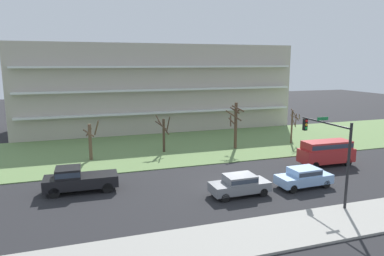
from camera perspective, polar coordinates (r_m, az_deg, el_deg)
name	(u,v)px	position (r m, az deg, el deg)	size (l,w,h in m)	color
ground	(232,186)	(28.46, 6.44, -9.33)	(160.00, 160.00, 0.00)	#232326
sidewalk_curb_near	(289,230)	(22.01, 15.47, -15.65)	(80.00, 4.00, 0.15)	#99968E
grass_lawn_strip	(182,146)	(41.05, -1.71, -2.98)	(80.00, 16.00, 0.08)	#66844C
apartment_building	(155,87)	(53.25, -5.96, 6.67)	(38.94, 12.25, 12.16)	#B2A899
tree_far_left	(91,140)	(36.25, -16.13, -1.91)	(1.60, 1.61, 4.10)	brown
tree_left	(164,133)	(37.97, -4.62, -0.77)	(1.60, 1.59, 4.14)	#423023
tree_center	(235,123)	(39.49, 7.05, 0.75)	(1.96, 2.15, 5.30)	#4C3828
tree_right	(293,125)	(43.58, 16.07, 0.53)	(1.85, 1.42, 4.39)	brown
sedan_gray_near_left	(240,184)	(26.36, 7.75, -9.00)	(4.44, 1.89, 1.57)	slate
pickup_black_center_left	(78,179)	(28.14, -18.06, -7.85)	(5.46, 2.16, 1.95)	black
sedan_blue_center_right	(304,176)	(29.12, 17.70, -7.51)	(4.46, 1.96, 1.57)	#8CB2E0
van_red_near_right	(326,151)	(35.80, 20.98, -3.49)	(5.24, 2.11, 2.36)	#B22828
traffic_signal_mast	(331,145)	(26.12, 21.58, -2.60)	(0.90, 5.13, 5.89)	black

